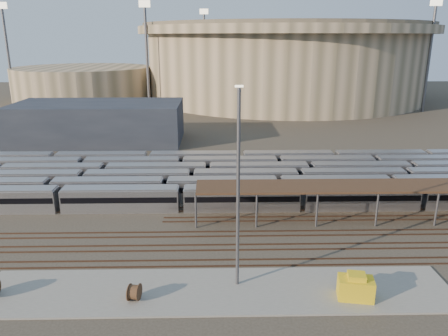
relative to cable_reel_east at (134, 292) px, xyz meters
name	(u,v)px	position (x,y,z in m)	size (l,w,h in m)	color
ground	(253,231)	(13.58, 16.63, -1.09)	(420.00, 420.00, 0.00)	#383026
apron	(218,291)	(8.58, 1.63, -0.99)	(50.00, 9.00, 0.20)	gray
subway_trains	(266,178)	(17.53, 35.13, 0.71)	(128.07, 23.90, 3.60)	silver
inspection_shed	(401,187)	(35.58, 20.63, 3.90)	(60.30, 6.00, 5.30)	#525256
empty_tracks	(256,247)	(13.58, 11.63, -1.00)	(170.00, 9.62, 0.18)	#4C3323
stadium	(283,59)	(38.58, 156.63, 15.38)	(124.00, 124.00, 32.50)	tan
secondary_arena	(84,84)	(-46.42, 146.63, 5.91)	(56.00, 56.00, 14.00)	tan
service_building	(99,122)	(-21.42, 71.63, 3.91)	(42.00, 20.00, 10.00)	#1E232D
floodlight_0	(147,52)	(-16.42, 126.63, 19.56)	(4.00, 1.00, 38.40)	#525256
floodlight_1	(8,51)	(-71.42, 136.63, 19.56)	(4.00, 1.00, 38.40)	#525256
floodlight_2	(430,53)	(83.58, 116.63, 19.56)	(4.00, 1.00, 38.40)	#525256
floodlight_3	(204,48)	(3.58, 176.63, 19.56)	(4.00, 1.00, 38.40)	#525256
cable_reel_east	(134,292)	(0.00, 0.00, 0.00)	(1.78, 1.78, 0.99)	brown
yard_light_pole	(238,191)	(10.67, 2.80, 9.93)	(0.82, 0.36, 21.46)	#525256
yellow_equipment	(356,288)	(22.70, -0.13, 0.22)	(3.55, 2.22, 2.22)	gold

